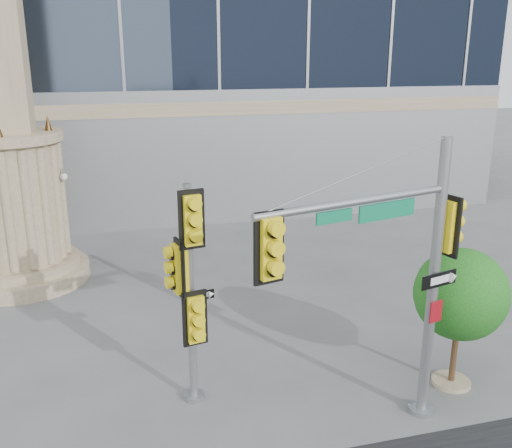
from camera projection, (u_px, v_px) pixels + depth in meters
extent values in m
plane|color=#545456|center=(261.00, 400.00, 12.84)|extent=(120.00, 120.00, 0.00)
cylinder|color=gray|center=(23.00, 273.00, 19.61)|extent=(4.40, 4.40, 0.50)
cylinder|color=gray|center=(22.00, 262.00, 19.50)|extent=(3.80, 3.80, 0.30)
cylinder|color=gray|center=(14.00, 201.00, 18.88)|extent=(3.00, 3.00, 4.00)
cylinder|color=gray|center=(6.00, 136.00, 18.26)|extent=(3.50, 3.50, 0.30)
cone|color=#472D14|center=(48.00, 123.00, 18.47)|extent=(0.24, 0.24, 0.50)
cylinder|color=slate|center=(421.00, 409.00, 12.43)|extent=(0.56, 0.56, 0.12)
cylinder|color=slate|center=(433.00, 284.00, 11.58)|extent=(0.22, 0.22, 6.01)
cylinder|color=slate|center=(357.00, 202.00, 10.02)|extent=(4.11, 1.19, 0.14)
cube|color=#0E784E|center=(387.00, 210.00, 10.40)|extent=(1.27, 0.36, 0.32)
cube|color=yellow|center=(269.00, 248.00, 9.33)|extent=(0.60, 0.41, 1.25)
cube|color=yellow|center=(449.00, 226.00, 11.37)|extent=(0.41, 0.60, 1.25)
cube|color=black|center=(439.00, 280.00, 11.42)|extent=(0.90, 0.26, 0.30)
cube|color=maroon|center=(436.00, 312.00, 11.62)|extent=(0.32, 0.11, 0.46)
cylinder|color=slate|center=(194.00, 396.00, 12.91)|extent=(0.48, 0.48, 0.12)
cylinder|color=slate|center=(191.00, 297.00, 12.21)|extent=(0.18, 0.18, 4.98)
cube|color=yellow|center=(191.00, 220.00, 11.51)|extent=(0.59, 0.38, 1.25)
cube|color=yellow|center=(180.00, 268.00, 11.92)|extent=(0.38, 0.59, 1.25)
cube|color=yellow|center=(195.00, 318.00, 12.14)|extent=(0.59, 0.38, 1.25)
cube|color=black|center=(201.00, 296.00, 12.17)|extent=(0.61, 0.15, 0.20)
cylinder|color=gray|center=(451.00, 382.00, 13.49)|extent=(0.90, 0.90, 0.10)
cylinder|color=#382314|center=(455.00, 349.00, 13.25)|extent=(0.14, 0.14, 1.80)
sphere|color=#124F13|center=(461.00, 294.00, 12.85)|extent=(2.10, 2.10, 2.10)
sphere|color=#124F13|center=(470.00, 300.00, 13.28)|extent=(1.30, 1.30, 1.30)
sphere|color=#124F13|center=(452.00, 311.00, 12.60)|extent=(1.10, 1.10, 1.10)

